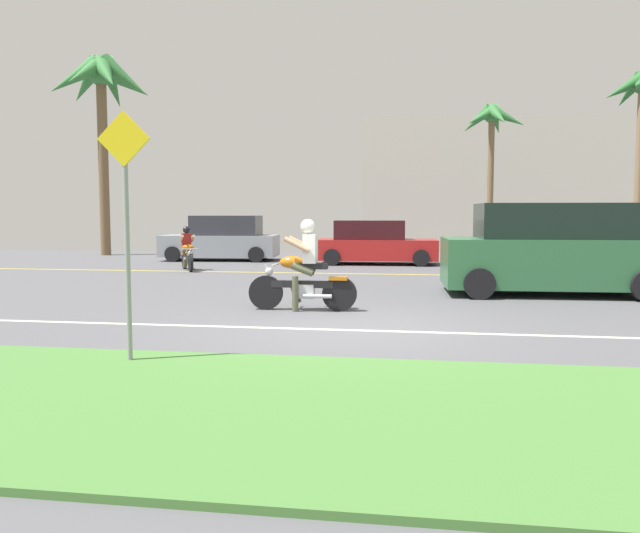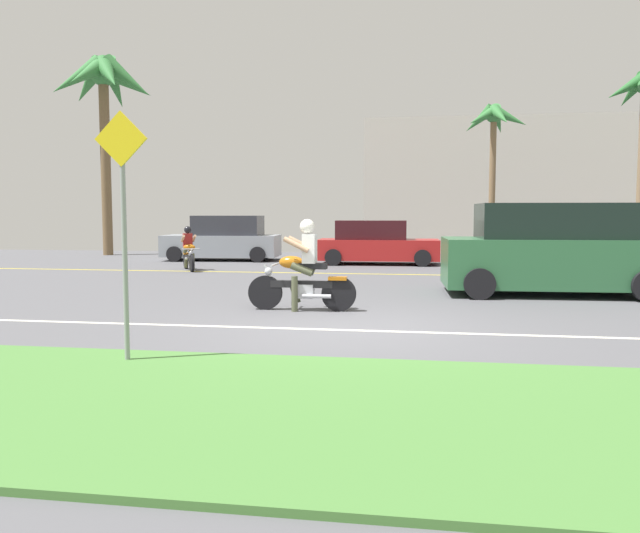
% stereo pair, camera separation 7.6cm
% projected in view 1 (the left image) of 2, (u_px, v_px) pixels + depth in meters
% --- Properties ---
extents(ground, '(56.00, 30.00, 0.04)m').
position_uv_depth(ground, '(364.00, 302.00, 12.51)').
color(ground, '#545459').
extents(grass_median, '(56.00, 3.80, 0.06)m').
position_uv_depth(grass_median, '(299.00, 409.00, 5.51)').
color(grass_median, '#477A38').
rests_on(grass_median, ground).
extents(lane_line_near, '(50.40, 0.12, 0.01)m').
position_uv_depth(lane_line_near, '(347.00, 330.00, 9.37)').
color(lane_line_near, silver).
rests_on(lane_line_near, ground).
extents(lane_line_far, '(50.40, 0.12, 0.01)m').
position_uv_depth(lane_line_far, '(379.00, 274.00, 17.97)').
color(lane_line_far, yellow).
rests_on(lane_line_far, ground).
extents(motorcyclist, '(1.97, 0.64, 1.65)m').
position_uv_depth(motorcyclist, '(303.00, 272.00, 11.22)').
color(motorcyclist, black).
rests_on(motorcyclist, ground).
extents(suv_nearby, '(4.76, 2.32, 1.96)m').
position_uv_depth(suv_nearby, '(552.00, 250.00, 13.43)').
color(suv_nearby, '#2D663D').
rests_on(suv_nearby, ground).
extents(parked_car_0, '(4.33, 2.18, 1.66)m').
position_uv_depth(parked_car_0, '(222.00, 240.00, 23.20)').
color(parked_car_0, '#8C939E').
rests_on(parked_car_0, ground).
extents(parked_car_1, '(4.13, 1.93, 1.50)m').
position_uv_depth(parked_car_1, '(375.00, 244.00, 21.46)').
color(parked_car_1, '#AD1E1E').
rests_on(parked_car_1, ground).
extents(parked_car_2, '(3.92, 1.98, 1.49)m').
position_uv_depth(parked_car_2, '(545.00, 246.00, 19.99)').
color(parked_car_2, navy).
rests_on(parked_car_2, ground).
extents(palm_tree_0, '(4.29, 4.28, 8.34)m').
position_uv_depth(palm_tree_0, '(102.00, 87.00, 25.62)').
color(palm_tree_0, brown).
rests_on(palm_tree_0, ground).
extents(palm_tree_1, '(2.50, 2.52, 5.86)m').
position_uv_depth(palm_tree_1, '(492.00, 129.00, 23.41)').
color(palm_tree_1, brown).
rests_on(palm_tree_1, ground).
extents(motorcyclist_distant, '(0.88, 1.43, 1.35)m').
position_uv_depth(motorcyclist_distant, '(187.00, 252.00, 19.15)').
color(motorcyclist_distant, black).
rests_on(motorcyclist_distant, ground).
extents(street_sign, '(0.62, 0.06, 2.89)m').
position_uv_depth(street_sign, '(126.00, 213.00, 7.08)').
color(street_sign, gray).
rests_on(street_sign, ground).
extents(building_far, '(12.55, 4.00, 6.00)m').
position_uv_depth(building_far, '(499.00, 186.00, 29.26)').
color(building_far, '#BCB7AD').
rests_on(building_far, ground).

